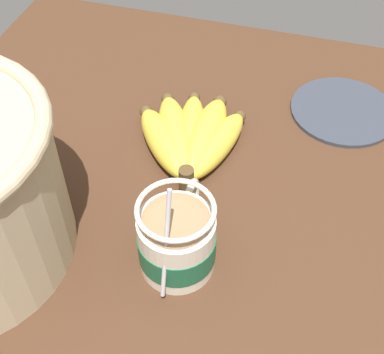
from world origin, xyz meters
TOP-DOWN VIEW (x-y plane):
  - table at (0.00, 0.00)cm, footprint 94.31×94.31cm
  - coffee_mug at (-5.30, 2.16)cm, footprint 13.90×8.97cm
  - banana_bunch at (13.57, 6.19)cm, footprint 18.88×17.09cm
  - small_plate at (27.78, -14.02)cm, footprint 15.97×15.97cm

SIDE VIEW (x-z plane):
  - table at x=0.00cm, z-range 0.00..3.91cm
  - small_plate at x=27.78cm, z-range 3.91..4.51cm
  - banana_bunch at x=13.57cm, z-range 3.75..8.35cm
  - coffee_mug at x=-5.30cm, z-range 0.69..15.80cm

